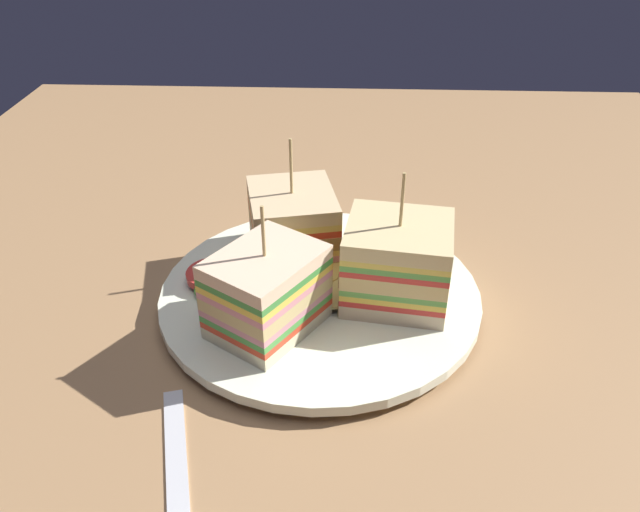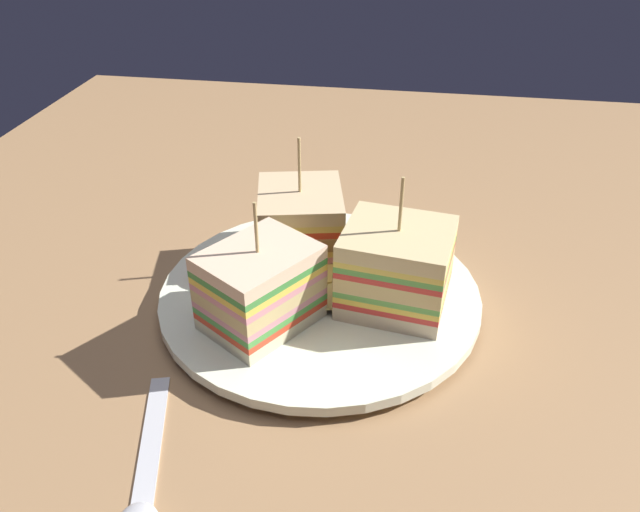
# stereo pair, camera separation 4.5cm
# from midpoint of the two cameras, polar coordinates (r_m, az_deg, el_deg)

# --- Properties ---
(ground_plane) EXTENTS (1.04, 0.87, 0.02)m
(ground_plane) POSITION_cam_midpoint_polar(r_m,az_deg,el_deg) (0.49, 2.69, -5.33)
(ground_plane) COLOR #A1774F
(plate) EXTENTS (0.24, 0.24, 0.01)m
(plate) POSITION_cam_midpoint_polar(r_m,az_deg,el_deg) (0.48, 2.74, -3.68)
(plate) COLOR white
(plate) RESTS_ON ground_plane
(sandwich_wedge_0) EXTENTS (0.09, 0.08, 0.10)m
(sandwich_wedge_0) POSITION_cam_midpoint_polar(r_m,az_deg,el_deg) (0.50, 0.81, 3.00)
(sandwich_wedge_0) COLOR beige
(sandwich_wedge_0) RESTS_ON plate
(sandwich_wedge_1) EXTENTS (0.09, 0.09, 0.09)m
(sandwich_wedge_1) POSITION_cam_midpoint_polar(r_m,az_deg,el_deg) (0.42, -2.41, -3.03)
(sandwich_wedge_1) COLOR beige
(sandwich_wedge_1) RESTS_ON plate
(sandwich_wedge_2) EXTENTS (0.08, 0.08, 0.10)m
(sandwich_wedge_2) POSITION_cam_midpoint_polar(r_m,az_deg,el_deg) (0.45, 9.80, -1.16)
(sandwich_wedge_2) COLOR beige
(sandwich_wedge_2) RESTS_ON plate
(chip_pile) EXTENTS (0.07, 0.06, 0.01)m
(chip_pile) POSITION_cam_midpoint_polar(r_m,az_deg,el_deg) (0.47, 2.89, -2.22)
(chip_pile) COLOR #E1C965
(chip_pile) RESTS_ON plate
(salad_garnish) EXTENTS (0.07, 0.06, 0.01)m
(salad_garnish) POSITION_cam_midpoint_polar(r_m,az_deg,el_deg) (0.48, -6.18, -1.46)
(salad_garnish) COLOR #619E4E
(salad_garnish) RESTS_ON plate
(spoon) EXTENTS (0.13, 0.05, 0.01)m
(spoon) POSITION_cam_midpoint_polar(r_m,az_deg,el_deg) (0.36, -12.38, -21.40)
(spoon) COLOR silver
(spoon) RESTS_ON ground_plane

